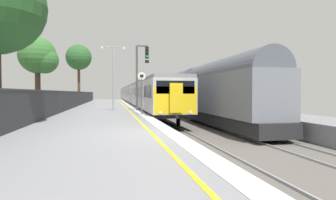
{
  "coord_description": "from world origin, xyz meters",
  "views": [
    {
      "loc": [
        -1.76,
        -10.2,
        1.47
      ],
      "look_at": [
        1.75,
        7.43,
        1.02
      ],
      "focal_mm": 30.43,
      "sensor_mm": 36.0,
      "label": 1
    }
  ],
  "objects_px": {
    "commuter_train_at_platform": "(135,94)",
    "background_tree_right": "(39,57)",
    "speed_limit_sign": "(142,87)",
    "signal_gantry": "(140,70)",
    "platform_lamp_mid": "(113,72)",
    "background_tree_centre": "(79,58)",
    "freight_train_adjacent_track": "(197,91)"
  },
  "relations": [
    {
      "from": "speed_limit_sign",
      "to": "background_tree_centre",
      "type": "xyz_separation_m",
      "value": [
        -6.72,
        24.99,
        4.8
      ]
    },
    {
      "from": "freight_train_adjacent_track",
      "to": "platform_lamp_mid",
      "type": "relative_size",
      "value": 4.94
    },
    {
      "from": "speed_limit_sign",
      "to": "background_tree_right",
      "type": "relative_size",
      "value": 0.49
    },
    {
      "from": "speed_limit_sign",
      "to": "platform_lamp_mid",
      "type": "relative_size",
      "value": 0.54
    },
    {
      "from": "freight_train_adjacent_track",
      "to": "background_tree_centre",
      "type": "bearing_deg",
      "value": 123.82
    },
    {
      "from": "background_tree_right",
      "to": "platform_lamp_mid",
      "type": "bearing_deg",
      "value": -2.03
    },
    {
      "from": "commuter_train_at_platform",
      "to": "speed_limit_sign",
      "type": "xyz_separation_m",
      "value": [
        -1.85,
        -28.56,
        0.58
      ]
    },
    {
      "from": "commuter_train_at_platform",
      "to": "platform_lamp_mid",
      "type": "relative_size",
      "value": 11.49
    },
    {
      "from": "commuter_train_at_platform",
      "to": "platform_lamp_mid",
      "type": "bearing_deg",
      "value": -98.9
    },
    {
      "from": "commuter_train_at_platform",
      "to": "background_tree_right",
      "type": "distance_m",
      "value": 25.44
    },
    {
      "from": "commuter_train_at_platform",
      "to": "platform_lamp_mid",
      "type": "xyz_separation_m",
      "value": [
        -3.7,
        -23.62,
        1.94
      ]
    },
    {
      "from": "freight_train_adjacent_track",
      "to": "background_tree_centre",
      "type": "xyz_separation_m",
      "value": [
        -12.57,
        18.77,
        5.01
      ]
    },
    {
      "from": "freight_train_adjacent_track",
      "to": "platform_lamp_mid",
      "type": "height_order",
      "value": "platform_lamp_mid"
    },
    {
      "from": "platform_lamp_mid",
      "to": "speed_limit_sign",
      "type": "bearing_deg",
      "value": -69.45
    },
    {
      "from": "speed_limit_sign",
      "to": "background_tree_right",
      "type": "height_order",
      "value": "background_tree_right"
    },
    {
      "from": "platform_lamp_mid",
      "to": "background_tree_centre",
      "type": "relative_size",
      "value": 0.62
    },
    {
      "from": "signal_gantry",
      "to": "platform_lamp_mid",
      "type": "bearing_deg",
      "value": 175.82
    },
    {
      "from": "background_tree_centre",
      "to": "commuter_train_at_platform",
      "type": "bearing_deg",
      "value": 22.65
    },
    {
      "from": "commuter_train_at_platform",
      "to": "background_tree_right",
      "type": "relative_size",
      "value": 10.48
    },
    {
      "from": "commuter_train_at_platform",
      "to": "freight_train_adjacent_track",
      "type": "bearing_deg",
      "value": -79.84
    },
    {
      "from": "freight_train_adjacent_track",
      "to": "background_tree_right",
      "type": "distance_m",
      "value": 13.79
    },
    {
      "from": "speed_limit_sign",
      "to": "freight_train_adjacent_track",
      "type": "bearing_deg",
      "value": 46.75
    },
    {
      "from": "platform_lamp_mid",
      "to": "background_tree_centre",
      "type": "bearing_deg",
      "value": 103.65
    },
    {
      "from": "speed_limit_sign",
      "to": "commuter_train_at_platform",
      "type": "bearing_deg",
      "value": 86.3
    },
    {
      "from": "commuter_train_at_platform",
      "to": "signal_gantry",
      "type": "xyz_separation_m",
      "value": [
        -1.49,
        -23.78,
        2.14
      ]
    },
    {
      "from": "speed_limit_sign",
      "to": "background_tree_right",
      "type": "xyz_separation_m",
      "value": [
        -7.63,
        5.15,
        2.47
      ]
    },
    {
      "from": "commuter_train_at_platform",
      "to": "freight_train_adjacent_track",
      "type": "xyz_separation_m",
      "value": [
        4.0,
        -22.34,
        0.37
      ]
    },
    {
      "from": "freight_train_adjacent_track",
      "to": "background_tree_centre",
      "type": "distance_m",
      "value": 23.14
    },
    {
      "from": "freight_train_adjacent_track",
      "to": "signal_gantry",
      "type": "xyz_separation_m",
      "value": [
        -5.49,
        -1.44,
        1.77
      ]
    },
    {
      "from": "speed_limit_sign",
      "to": "background_tree_centre",
      "type": "height_order",
      "value": "background_tree_centre"
    },
    {
      "from": "platform_lamp_mid",
      "to": "commuter_train_at_platform",
      "type": "bearing_deg",
      "value": 81.1
    },
    {
      "from": "freight_train_adjacent_track",
      "to": "speed_limit_sign",
      "type": "relative_size",
      "value": 9.17
    }
  ]
}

